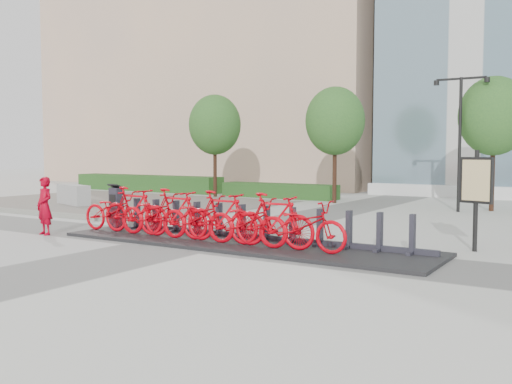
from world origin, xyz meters
The scene contains 24 objects.
ground centered at (0.00, 0.00, 0.00)m, with size 120.00×120.00×0.00m, color beige.
gravel_patch centered at (-10.00, 7.00, 0.01)m, with size 14.00×14.00×0.00m, color #71675C.
curb centered at (-10.00, 1.90, 0.07)m, with size 14.00×0.25×0.15m, color gray.
hedge_a centered at (-14.00, 13.50, 0.45)m, with size 10.00×1.40×0.90m, color #1A4311.
hedge_b centered at (-5.00, 13.20, 0.35)m, with size 6.00×1.20×0.70m, color #1A4311.
tree_0 centered at (-8.00, 12.00, 3.59)m, with size 2.60×2.60×5.10m.
tree_1 centered at (-1.50, 12.00, 3.59)m, with size 2.60×2.60×5.10m.
tree_2 centered at (5.00, 12.00, 3.59)m, with size 2.60×2.60×5.10m.
streetlamp centered at (4.00, 11.00, 3.13)m, with size 2.00×0.20×5.00m.
dock_pad centered at (1.30, 0.30, 0.04)m, with size 9.60×2.40×0.08m, color black.
dock_rail_posts centered at (1.36, 0.77, 0.51)m, with size 8.02×0.50×0.85m, color #292933, non-canonical shape.
bike_0 centered at (-2.60, -0.05, 0.64)m, with size 0.74×2.12×1.12m, color #C9000D.
bike_1 centered at (-1.88, -0.05, 0.70)m, with size 0.58×2.06×1.24m, color #C9000D.
bike_2 centered at (-1.16, -0.05, 0.64)m, with size 0.74×2.12×1.12m, color #C9000D.
bike_3 centered at (-0.44, -0.05, 0.70)m, with size 0.58×2.06×1.24m, color #C9000D.
bike_4 centered at (0.28, -0.05, 0.64)m, with size 0.74×2.12×1.12m, color #C9000D.
bike_5 centered at (1.00, -0.05, 0.70)m, with size 0.58×2.06×1.24m, color #C9000D.
bike_6 centered at (1.72, -0.05, 0.64)m, with size 0.74×2.12×1.12m, color #C9000D.
bike_7 centered at (2.44, -0.05, 0.70)m, with size 0.58×2.06×1.24m, color #C9000D.
bike_8 centered at (3.16, -0.05, 0.64)m, with size 0.74×2.12×1.12m, color #C9000D.
kiosk centered at (-3.21, 0.64, 0.68)m, with size 0.39×0.33×1.25m.
worker_red centered at (-4.13, -1.10, 0.79)m, with size 0.57×0.38×1.58m, color #A10016.
jersey_barrier centered at (-10.63, 5.35, 0.42)m, with size 2.20×0.60×0.85m, color gray.
map_sign centered at (6.29, 2.36, 1.51)m, with size 0.75×0.31×2.28m.
Camera 1 is at (8.87, -11.05, 2.24)m, focal length 40.00 mm.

